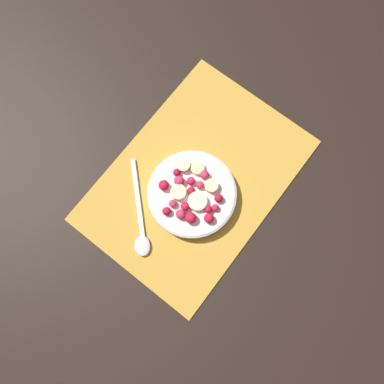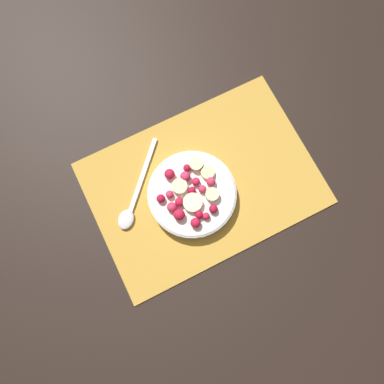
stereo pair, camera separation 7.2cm
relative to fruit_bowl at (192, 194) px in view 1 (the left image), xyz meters
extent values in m
plane|color=black|center=(-0.03, -0.01, -0.02)|extent=(3.00, 3.00, 0.00)
cube|color=gold|center=(-0.03, -0.01, -0.02)|extent=(0.45, 0.31, 0.01)
cylinder|color=white|center=(0.00, 0.00, -0.01)|extent=(0.17, 0.17, 0.02)
torus|color=white|center=(0.00, 0.00, 0.00)|extent=(0.17, 0.17, 0.01)
cylinder|color=white|center=(0.00, 0.00, 0.01)|extent=(0.16, 0.16, 0.00)
cylinder|color=#F4EAB7|center=(0.01, 0.02, 0.02)|extent=(0.05, 0.05, 0.01)
cylinder|color=beige|center=(-0.05, -0.02, 0.01)|extent=(0.03, 0.03, 0.01)
cylinder|color=beige|center=(0.02, -0.02, 0.02)|extent=(0.03, 0.03, 0.01)
cylinder|color=beige|center=(-0.04, 0.02, 0.02)|extent=(0.03, 0.03, 0.01)
cylinder|color=beige|center=(-0.03, -0.05, 0.02)|extent=(0.04, 0.04, 0.01)
sphere|color=#D12347|center=(-0.02, -0.02, 0.02)|extent=(0.02, 0.02, 0.02)
sphere|color=red|center=(0.04, 0.03, 0.02)|extent=(0.02, 0.02, 0.02)
sphere|color=#DB3356|center=(0.05, 0.01, 0.02)|extent=(0.02, 0.02, 0.02)
sphere|color=red|center=(0.02, -0.05, 0.02)|extent=(0.02, 0.02, 0.02)
sphere|color=#B21433|center=(0.06, -0.02, 0.02)|extent=(0.02, 0.02, 0.02)
sphere|color=#B21433|center=(0.01, 0.05, 0.02)|extent=(0.02, 0.02, 0.02)
sphere|color=#B21433|center=(0.00, 0.00, 0.02)|extent=(0.02, 0.02, 0.02)
sphere|color=#B21433|center=(-0.02, 0.05, 0.02)|extent=(0.02, 0.02, 0.02)
sphere|color=#B21433|center=(-0.01, -0.05, 0.02)|extent=(0.01, 0.01, 0.01)
sphere|color=#DB3356|center=(0.04, -0.02, 0.02)|extent=(0.02, 0.02, 0.02)
sphere|color=#DB3356|center=(-0.02, 0.00, 0.02)|extent=(0.02, 0.02, 0.02)
sphere|color=#DB3356|center=(-0.04, 0.00, 0.02)|extent=(0.02, 0.02, 0.02)
sphere|color=#D12347|center=(0.00, 0.05, 0.02)|extent=(0.01, 0.01, 0.01)
sphere|color=red|center=(0.03, 0.01, 0.02)|extent=(0.02, 0.02, 0.02)
sphere|color=red|center=(0.02, 0.06, 0.02)|extent=(0.02, 0.02, 0.02)
sphere|color=#DB3356|center=(0.00, -0.03, 0.02)|extent=(0.02, 0.02, 0.02)
cube|color=silver|center=(0.07, -0.08, -0.02)|extent=(0.12, 0.12, 0.00)
ellipsoid|color=silver|center=(0.14, -0.01, -0.01)|extent=(0.05, 0.05, 0.01)
camera|label=1|loc=(0.13, 0.10, 0.72)|focal=35.00mm
camera|label=2|loc=(0.07, 0.14, 0.72)|focal=35.00mm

